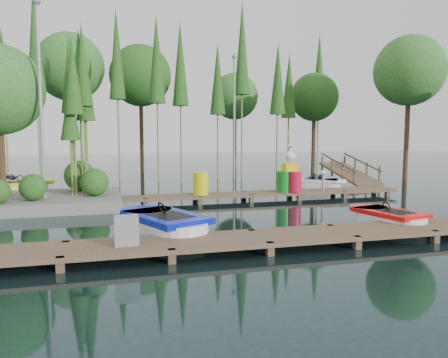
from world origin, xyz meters
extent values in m
plane|color=#1D3236|center=(0.00, 0.00, 0.00)|extent=(90.00, 90.00, 0.00)
cube|color=brown|center=(0.00, -4.50, 0.25)|extent=(18.00, 1.50, 0.10)
cube|color=brown|center=(-4.30, -5.13, 0.05)|extent=(0.16, 0.16, 0.50)
cube|color=brown|center=(-4.30, -3.87, 0.05)|extent=(0.16, 0.16, 0.50)
cube|color=brown|center=(-2.15, -5.13, 0.05)|extent=(0.16, 0.16, 0.50)
cube|color=brown|center=(-2.15, -3.87, 0.05)|extent=(0.16, 0.16, 0.50)
cube|color=brown|center=(0.00, -5.13, 0.05)|extent=(0.16, 0.16, 0.50)
cube|color=brown|center=(0.00, -3.87, 0.05)|extent=(0.16, 0.16, 0.50)
cube|color=brown|center=(2.15, -5.13, 0.05)|extent=(0.16, 0.16, 0.50)
cube|color=brown|center=(2.15, -3.87, 0.05)|extent=(0.16, 0.16, 0.50)
cube|color=brown|center=(4.30, -5.13, 0.05)|extent=(0.16, 0.16, 0.50)
cube|color=brown|center=(4.30, -3.87, 0.05)|extent=(0.16, 0.16, 0.50)
cube|color=brown|center=(1.00, 2.50, 0.25)|extent=(15.00, 1.20, 0.10)
cube|color=brown|center=(-6.10, 2.02, 0.05)|extent=(0.16, 0.16, 0.50)
cube|color=brown|center=(-6.10, 2.98, 0.05)|extent=(0.16, 0.16, 0.50)
cube|color=brown|center=(-4.07, 2.02, 0.05)|extent=(0.16, 0.16, 0.50)
cube|color=brown|center=(-4.07, 2.98, 0.05)|extent=(0.16, 0.16, 0.50)
cube|color=brown|center=(-2.04, 2.02, 0.05)|extent=(0.16, 0.16, 0.50)
cube|color=brown|center=(-2.04, 2.98, 0.05)|extent=(0.16, 0.16, 0.50)
cube|color=brown|center=(-0.01, 2.02, 0.05)|extent=(0.16, 0.16, 0.50)
cube|color=brown|center=(-0.01, 2.98, 0.05)|extent=(0.16, 0.16, 0.50)
cube|color=brown|center=(2.01, 2.02, 0.05)|extent=(0.16, 0.16, 0.50)
cube|color=brown|center=(2.01, 2.98, 0.05)|extent=(0.16, 0.16, 0.50)
cube|color=brown|center=(4.04, 2.02, 0.05)|extent=(0.16, 0.16, 0.50)
cube|color=brown|center=(4.04, 2.98, 0.05)|extent=(0.16, 0.16, 0.50)
cube|color=brown|center=(6.07, 2.02, 0.05)|extent=(0.16, 0.16, 0.50)
cube|color=brown|center=(6.07, 2.98, 0.05)|extent=(0.16, 0.16, 0.50)
cube|color=brown|center=(8.10, 2.02, 0.05)|extent=(0.16, 0.16, 0.50)
cube|color=brown|center=(8.10, 2.98, 0.05)|extent=(0.16, 0.16, 0.50)
cube|color=slate|center=(-6.00, 3.00, 0.18)|extent=(6.20, 4.20, 0.42)
sphere|color=#295D1D|center=(-5.80, 2.00, 0.84)|extent=(0.90, 0.90, 0.90)
sphere|color=#295D1D|center=(-4.40, 4.20, 0.99)|extent=(1.20, 1.20, 1.20)
sphere|color=#295D1D|center=(-3.80, 2.60, 0.89)|extent=(1.00, 1.00, 1.00)
cylinder|color=#422E1C|center=(-7.00, 3.40, 2.00)|extent=(0.24, 0.24, 3.60)
cylinder|color=olive|center=(-4.25, 3.56, 2.97)|extent=(0.07, 0.07, 5.93)
cone|color=#295D1D|center=(-4.25, 3.56, 5.04)|extent=(0.70, 0.70, 2.97)
cylinder|color=olive|center=(-4.57, 3.40, 2.83)|extent=(0.07, 0.07, 5.66)
cone|color=#295D1D|center=(-4.57, 3.40, 4.81)|extent=(0.70, 0.70, 2.83)
cylinder|color=olive|center=(-4.07, 3.59, 2.61)|extent=(0.07, 0.07, 5.22)
cone|color=#295D1D|center=(-4.07, 3.59, 4.44)|extent=(0.70, 0.70, 2.61)
cylinder|color=olive|center=(-4.44, 2.78, 2.76)|extent=(0.07, 0.07, 5.53)
cone|color=#295D1D|center=(-4.44, 2.78, 4.70)|extent=(0.70, 0.70, 2.76)
cylinder|color=olive|center=(-4.59, 2.90, 2.01)|extent=(0.07, 0.07, 4.01)
cone|color=#295D1D|center=(-4.59, 2.90, 3.41)|extent=(0.70, 0.70, 2.01)
cylinder|color=olive|center=(-4.13, 3.45, 3.05)|extent=(0.07, 0.07, 6.11)
cone|color=#295D1D|center=(-4.13, 3.45, 5.19)|extent=(0.70, 0.70, 3.05)
cylinder|color=#422E1C|center=(12.74, 6.90, 3.03)|extent=(0.26, 0.26, 6.06)
sphere|color=#39772D|center=(12.74, 6.90, 6.06)|extent=(3.81, 3.81, 3.81)
cylinder|color=#422E1C|center=(9.99, 12.65, 2.51)|extent=(0.26, 0.26, 5.02)
sphere|color=#295D1D|center=(9.99, 12.65, 5.02)|extent=(3.16, 3.16, 3.16)
cylinder|color=#422E1C|center=(5.74, 16.70, 2.65)|extent=(0.26, 0.26, 5.31)
sphere|color=#39772D|center=(5.74, 16.70, 5.31)|extent=(3.34, 3.34, 3.34)
cylinder|color=#422E1C|center=(-1.00, 16.03, 3.23)|extent=(0.26, 0.26, 6.46)
sphere|color=#295D1D|center=(-1.00, 16.03, 6.46)|extent=(4.06, 4.06, 4.06)
cylinder|color=#422E1C|center=(-5.41, 16.00, 3.43)|extent=(0.26, 0.26, 6.85)
sphere|color=#39772D|center=(-5.41, 16.00, 6.85)|extent=(4.31, 4.31, 4.31)
cylinder|color=olive|center=(-8.16, 10.23, 3.74)|extent=(0.09, 0.09, 7.48)
cone|color=#295D1D|center=(-8.16, 10.23, 5.83)|extent=(0.90, 0.90, 4.11)
cylinder|color=olive|center=(-6.71, 10.82, 4.83)|extent=(0.09, 0.09, 9.66)
cone|color=#295D1D|center=(-6.71, 10.82, 7.54)|extent=(0.90, 0.90, 5.31)
cylinder|color=olive|center=(-4.68, 11.83, 3.85)|extent=(0.09, 0.09, 7.69)
cone|color=#295D1D|center=(-4.68, 11.83, 6.00)|extent=(0.90, 0.90, 4.23)
cylinder|color=olive|center=(-2.63, 11.48, 4.49)|extent=(0.09, 0.09, 8.99)
cone|color=#295D1D|center=(-2.63, 11.48, 7.01)|extent=(0.90, 0.90, 4.94)
cylinder|color=olive|center=(-0.63, 9.87, 4.22)|extent=(0.09, 0.09, 8.44)
cone|color=#295D1D|center=(-0.63, 9.87, 6.58)|extent=(0.90, 0.90, 4.64)
cylinder|color=olive|center=(0.65, 10.00, 4.11)|extent=(0.09, 0.09, 8.22)
cone|color=#295D1D|center=(0.65, 10.00, 6.41)|extent=(0.90, 0.90, 4.52)
cylinder|color=olive|center=(2.96, 10.87, 3.70)|extent=(0.09, 0.09, 7.41)
cone|color=#295D1D|center=(2.96, 10.87, 5.78)|extent=(0.90, 0.90, 4.07)
cylinder|color=olive|center=(4.49, 11.10, 4.89)|extent=(0.09, 0.09, 9.77)
cone|color=#295D1D|center=(4.49, 11.10, 7.62)|extent=(0.90, 0.90, 5.38)
cylinder|color=olive|center=(6.24, 9.83, 3.70)|extent=(0.09, 0.09, 7.40)
cone|color=#295D1D|center=(6.24, 9.83, 5.77)|extent=(0.90, 0.90, 4.07)
cylinder|color=olive|center=(7.63, 11.42, 3.57)|extent=(0.09, 0.09, 7.14)
cone|color=#295D1D|center=(7.63, 11.42, 5.57)|extent=(0.90, 0.90, 3.93)
cylinder|color=olive|center=(10.17, 12.43, 4.31)|extent=(0.09, 0.09, 8.61)
cone|color=#295D1D|center=(10.17, 12.43, 6.72)|extent=(0.90, 0.90, 4.74)
cylinder|color=gray|center=(-5.50, 2.50, 3.50)|extent=(0.12, 0.12, 7.00)
sphere|color=gray|center=(-5.50, 2.50, 7.10)|extent=(0.30, 0.30, 0.30)
cylinder|color=gray|center=(4.00, 11.00, 3.50)|extent=(0.12, 0.12, 7.00)
sphere|color=gray|center=(4.00, 11.00, 7.10)|extent=(0.30, 0.30, 0.30)
cube|color=brown|center=(9.00, 6.50, 0.55)|extent=(1.50, 3.94, 0.95)
cube|color=brown|center=(8.30, 4.90, 0.59)|extent=(0.08, 0.08, 0.90)
cube|color=brown|center=(8.30, 6.00, 0.70)|extent=(0.08, 0.08, 0.90)
cube|color=brown|center=(8.30, 7.10, 0.81)|extent=(0.08, 0.08, 0.90)
cube|color=brown|center=(8.30, 8.20, 0.92)|extent=(0.08, 0.08, 0.90)
cube|color=brown|center=(8.30, 6.50, 1.15)|extent=(0.06, 3.54, 0.83)
cube|color=brown|center=(9.70, 4.90, 0.59)|extent=(0.08, 0.08, 0.90)
cube|color=brown|center=(9.70, 6.00, 0.70)|extent=(0.08, 0.08, 0.90)
cube|color=brown|center=(9.70, 7.10, 0.81)|extent=(0.08, 0.08, 0.90)
cube|color=brown|center=(9.70, 8.20, 0.92)|extent=(0.08, 0.08, 0.90)
cube|color=brown|center=(9.70, 6.50, 1.15)|extent=(0.06, 3.54, 0.83)
cube|color=white|center=(-1.98, -3.01, 0.22)|extent=(1.78, 1.78, 0.61)
cylinder|color=white|center=(-2.26, -2.39, 0.22)|extent=(1.77, 1.77, 0.61)
cylinder|color=white|center=(-1.71, -3.63, 0.22)|extent=(1.77, 1.77, 0.61)
cube|color=#0715AF|center=(-1.98, -3.01, 0.56)|extent=(2.20, 2.69, 0.16)
cylinder|color=#0715AF|center=(-2.38, -2.11, 0.56)|extent=(1.81, 1.81, 0.16)
cube|color=black|center=(-1.89, -3.21, 0.61)|extent=(1.21, 1.35, 0.07)
torus|color=black|center=(-2.05, -2.86, 0.78)|extent=(0.28, 0.35, 0.30)
cube|color=white|center=(4.23, -3.45, 0.18)|extent=(1.29, 1.30, 0.49)
cylinder|color=white|center=(4.11, -2.92, 0.18)|extent=(1.29, 1.29, 0.49)
cylinder|color=white|center=(4.35, -3.98, 0.18)|extent=(1.29, 1.29, 0.49)
cube|color=red|center=(4.23, -3.45, 0.45)|extent=(1.49, 2.07, 0.13)
cylinder|color=red|center=(4.06, -2.68, 0.45)|extent=(1.32, 1.32, 0.13)
cube|color=black|center=(4.27, -3.63, 0.49)|extent=(0.85, 1.02, 0.05)
torus|color=black|center=(4.20, -3.32, 0.63)|extent=(0.19, 0.27, 0.24)
cube|color=white|center=(-7.08, 6.30, 0.21)|extent=(1.71, 1.70, 0.58)
cylinder|color=white|center=(-6.50, 6.58, 0.21)|extent=(1.70, 1.70, 0.58)
cylinder|color=white|center=(-7.65, 6.02, 0.21)|extent=(1.70, 1.70, 0.58)
cube|color=#D4D60B|center=(-7.08, 6.30, 0.53)|extent=(2.55, 2.13, 0.15)
cylinder|color=#D4D60B|center=(-6.24, 6.70, 0.53)|extent=(1.73, 1.73, 0.15)
cube|color=black|center=(-7.27, 6.21, 0.58)|extent=(1.29, 1.16, 0.06)
torus|color=black|center=(-6.94, 6.37, 0.74)|extent=(0.33, 0.27, 0.28)
imported|color=#1E1E2D|center=(-7.32, 6.18, 0.83)|extent=(0.56, 0.51, 1.03)
cube|color=white|center=(6.32, 4.86, 0.18)|extent=(1.47, 1.47, 0.48)
cylinder|color=white|center=(6.76, 4.56, 0.18)|extent=(1.47, 1.47, 0.48)
cylinder|color=white|center=(5.88, 5.16, 0.18)|extent=(1.47, 1.47, 0.48)
cube|color=white|center=(6.32, 4.86, 0.44)|extent=(2.13, 1.93, 0.12)
cylinder|color=white|center=(6.96, 4.43, 0.44)|extent=(1.50, 1.50, 0.12)
cube|color=black|center=(6.18, 4.96, 0.48)|extent=(1.09, 1.03, 0.05)
torus|color=black|center=(6.43, 4.79, 0.62)|extent=(0.27, 0.25, 0.23)
imported|color=#1E1E2D|center=(6.14, 4.99, 0.66)|extent=(0.44, 0.42, 0.79)
imported|color=#1E1E2D|center=(6.57, 5.06, 0.61)|extent=(0.34, 0.32, 0.60)
cube|color=gray|center=(-3.02, -4.50, 0.61)|extent=(0.50, 0.42, 0.61)
cylinder|color=#D4D60B|center=(0.11, 2.50, 0.74)|extent=(0.58, 0.58, 0.87)
cylinder|color=#0D7919|center=(3.49, 2.31, 0.72)|extent=(0.56, 0.56, 0.84)
cylinder|color=silver|center=(4.05, 2.59, 0.72)|extent=(0.56, 0.56, 0.84)
cylinder|color=red|center=(3.86, 2.12, 0.72)|extent=(0.56, 0.56, 0.84)
cube|color=#D4D60B|center=(3.77, 2.40, 1.30)|extent=(0.51, 0.51, 0.33)
sphere|color=white|center=(3.77, 2.40, 1.75)|extent=(0.41, 0.41, 0.41)
cylinder|color=white|center=(3.77, 2.40, 1.98)|extent=(0.09, 0.09, 0.28)
sphere|color=white|center=(3.77, 2.40, 2.14)|extent=(0.19, 0.19, 0.19)
cone|color=#E8520C|center=(3.77, 2.21, 2.12)|extent=(0.09, 0.28, 0.09)
cube|color=white|center=(3.77, 2.40, 1.75)|extent=(0.51, 0.06, 0.17)
cylinder|color=gray|center=(5.33, 2.50, 0.61)|extent=(0.10, 0.10, 0.63)
sphere|color=white|center=(5.33, 2.50, 1.03)|extent=(0.21, 0.21, 0.21)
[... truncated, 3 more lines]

